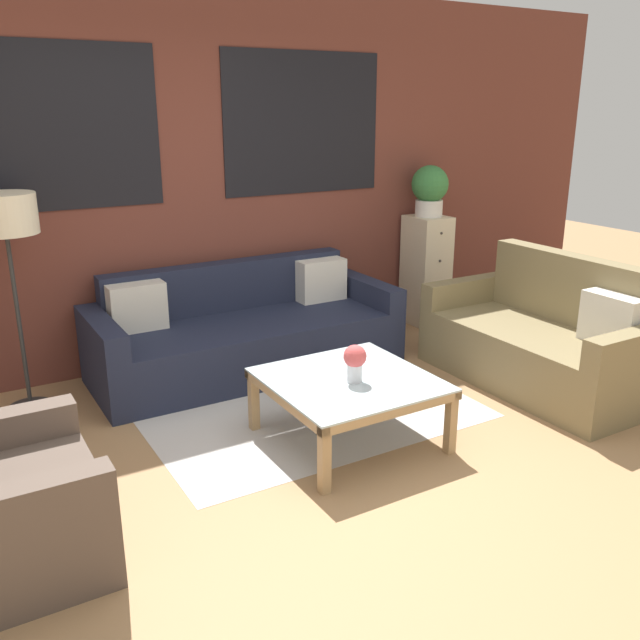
# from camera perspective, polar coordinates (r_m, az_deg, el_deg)

# --- Properties ---
(ground_plane) EXTENTS (16.00, 16.00, 0.00)m
(ground_plane) POSITION_cam_1_polar(r_m,az_deg,el_deg) (3.67, 4.35, -14.33)
(ground_plane) COLOR #9E754C
(wall_back_brick) EXTENTS (8.40, 0.09, 2.80)m
(wall_back_brick) POSITION_cam_1_polar(r_m,az_deg,el_deg) (5.32, -10.74, 11.59)
(wall_back_brick) COLOR brown
(wall_back_brick) RESTS_ON ground_plane
(rug) EXTENTS (2.12, 1.73, 0.00)m
(rug) POSITION_cam_1_polar(r_m,az_deg,el_deg) (4.66, -1.77, -6.97)
(rug) COLOR #BCB7B2
(rug) RESTS_ON ground_plane
(couch_dark) EXTENTS (2.31, 0.88, 0.78)m
(couch_dark) POSITION_cam_1_polar(r_m,az_deg,el_deg) (5.18, -6.31, -1.20)
(couch_dark) COLOR #1E2338
(couch_dark) RESTS_ON ground_plane
(settee_vintage) EXTENTS (0.80, 1.65, 0.92)m
(settee_vintage) POSITION_cam_1_polar(r_m,az_deg,el_deg) (5.13, 18.23, -1.83)
(settee_vintage) COLOR olive
(settee_vintage) RESTS_ON ground_plane
(coffee_table) EXTENTS (0.93, 0.93, 0.40)m
(coffee_table) POSITION_cam_1_polar(r_m,az_deg,el_deg) (4.03, 2.46, -5.68)
(coffee_table) COLOR silver
(coffee_table) RESTS_ON ground_plane
(floor_lamp) EXTENTS (0.40, 0.40, 1.43)m
(floor_lamp) POSITION_cam_1_polar(r_m,az_deg,el_deg) (4.64, -24.99, 7.34)
(floor_lamp) COLOR #2D2D2D
(floor_lamp) RESTS_ON ground_plane
(drawer_cabinet) EXTENTS (0.32, 0.39, 0.99)m
(drawer_cabinet) POSITION_cam_1_polar(r_m,az_deg,el_deg) (6.29, 8.90, 4.16)
(drawer_cabinet) COLOR beige
(drawer_cabinet) RESTS_ON ground_plane
(potted_plant) EXTENTS (0.33, 0.33, 0.45)m
(potted_plant) POSITION_cam_1_polar(r_m,az_deg,el_deg) (6.17, 9.23, 10.85)
(potted_plant) COLOR silver
(potted_plant) RESTS_ON drawer_cabinet
(flower_vase) EXTENTS (0.13, 0.13, 0.23)m
(flower_vase) POSITION_cam_1_polar(r_m,az_deg,el_deg) (3.92, 2.95, -3.44)
(flower_vase) COLOR silver
(flower_vase) RESTS_ON coffee_table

